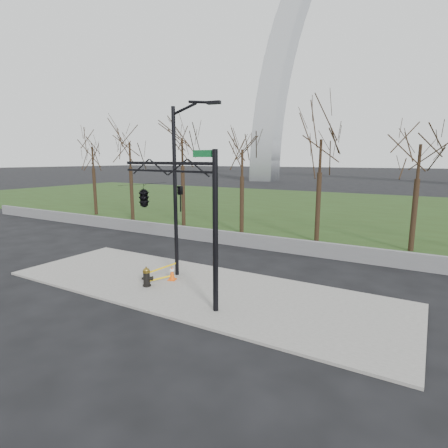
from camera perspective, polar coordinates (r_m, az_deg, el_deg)
The scene contains 11 objects.
ground at distance 16.15m, azimuth -4.73°, elevation -10.23°, with size 500.00×500.00×0.00m, color black.
sidewalk at distance 16.13m, azimuth -4.74°, elevation -10.07°, with size 18.00×6.00×0.10m, color slate.
grass_strip at distance 43.60m, azimuth 18.53°, elevation 2.35°, with size 120.00×40.00×0.06m, color #223513.
guardrail at distance 22.74m, azimuth 6.90°, elevation -3.00°, with size 60.00×0.30×0.90m, color #59595B.
gateway_arch at distance 91.79m, azimuth 26.39°, elevation 26.31°, with size 66.00×6.00×65.00m, color #B8BABF, non-canonical shape.
tree_row at distance 27.37m, azimuth 3.34°, elevation 6.76°, with size 38.66×4.00×7.94m.
fire_hydrant at distance 16.32m, azimuth -12.21°, elevation -8.30°, with size 0.56×0.38×0.90m.
traffic_cone at distance 16.95m, azimuth -8.30°, elevation -7.72°, with size 0.43×0.43×0.68m.
street_light at distance 16.82m, azimuth -7.17°, elevation 6.95°, with size 2.38×0.56×8.21m.
traffic_signal_mast at distance 14.93m, azimuth -10.87°, elevation 4.33°, with size 5.05×2.54×6.00m.
caution_tape at distance 16.83m, azimuth -9.97°, elevation -7.56°, with size 0.45×1.98×0.45m.
Camera 1 is at (8.74, -12.34, 5.65)m, focal length 28.65 mm.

